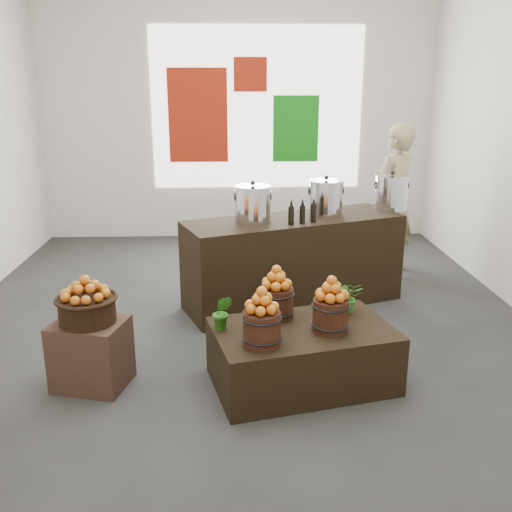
{
  "coord_description": "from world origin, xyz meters",
  "views": [
    {
      "loc": [
        -0.07,
        -5.48,
        2.38
      ],
      "look_at": [
        0.13,
        -0.4,
        0.83
      ],
      "focal_mm": 40.0,
      "sensor_mm": 36.0,
      "label": 1
    }
  ],
  "objects_px": {
    "display_table": "(302,356)",
    "counter": "(294,262)",
    "crate": "(91,354)",
    "wicker_basket": "(87,310)",
    "stock_pot_right": "(391,193)",
    "shopper": "(393,199)",
    "stock_pot_left": "(253,205)",
    "stock_pot_center": "(326,199)"
  },
  "relations": [
    {
      "from": "stock_pot_center",
      "to": "wicker_basket",
      "type": "bearing_deg",
      "value": -139.06
    },
    {
      "from": "display_table",
      "to": "stock_pot_center",
      "type": "distance_m",
      "value": 2.18
    },
    {
      "from": "display_table",
      "to": "stock_pot_right",
      "type": "bearing_deg",
      "value": 46.68
    },
    {
      "from": "stock_pot_right",
      "to": "shopper",
      "type": "height_order",
      "value": "shopper"
    },
    {
      "from": "shopper",
      "to": "counter",
      "type": "bearing_deg",
      "value": 0.45
    },
    {
      "from": "display_table",
      "to": "stock_pot_right",
      "type": "xyz_separation_m",
      "value": [
        1.27,
        2.24,
        0.92
      ]
    },
    {
      "from": "crate",
      "to": "stock_pot_left",
      "type": "relative_size",
      "value": 1.51
    },
    {
      "from": "wicker_basket",
      "to": "display_table",
      "type": "height_order",
      "value": "wicker_basket"
    },
    {
      "from": "crate",
      "to": "display_table",
      "type": "height_order",
      "value": "crate"
    },
    {
      "from": "crate",
      "to": "shopper",
      "type": "height_order",
      "value": "shopper"
    },
    {
      "from": "crate",
      "to": "shopper",
      "type": "xyz_separation_m",
      "value": [
        3.21,
        2.86,
        0.67
      ]
    },
    {
      "from": "shopper",
      "to": "stock_pot_left",
      "type": "bearing_deg",
      "value": -3.32
    },
    {
      "from": "stock_pot_left",
      "to": "shopper",
      "type": "distance_m",
      "value": 2.26
    },
    {
      "from": "crate",
      "to": "stock_pot_left",
      "type": "bearing_deg",
      "value": 49.02
    },
    {
      "from": "counter",
      "to": "stock_pot_center",
      "type": "relative_size",
      "value": 6.47
    },
    {
      "from": "wicker_basket",
      "to": "counter",
      "type": "height_order",
      "value": "counter"
    },
    {
      "from": "stock_pot_right",
      "to": "wicker_basket",
      "type": "bearing_deg",
      "value": -143.59
    },
    {
      "from": "counter",
      "to": "wicker_basket",
      "type": "bearing_deg",
      "value": -157.39
    },
    {
      "from": "crate",
      "to": "stock_pot_left",
      "type": "height_order",
      "value": "stock_pot_left"
    },
    {
      "from": "wicker_basket",
      "to": "stock_pot_left",
      "type": "height_order",
      "value": "stock_pot_left"
    },
    {
      "from": "crate",
      "to": "display_table",
      "type": "bearing_deg",
      "value": -1.27
    },
    {
      "from": "crate",
      "to": "stock_pot_right",
      "type": "height_order",
      "value": "stock_pot_right"
    },
    {
      "from": "wicker_basket",
      "to": "display_table",
      "type": "distance_m",
      "value": 1.76
    },
    {
      "from": "crate",
      "to": "display_table",
      "type": "xyz_separation_m",
      "value": [
        1.71,
        -0.04,
        -0.03
      ]
    },
    {
      "from": "counter",
      "to": "stock_pot_left",
      "type": "distance_m",
      "value": 0.83
    },
    {
      "from": "counter",
      "to": "shopper",
      "type": "relative_size",
      "value": 1.25
    },
    {
      "from": "display_table",
      "to": "stock_pot_left",
      "type": "xyz_separation_m",
      "value": [
        -0.35,
        1.61,
        0.92
      ]
    },
    {
      "from": "display_table",
      "to": "stock_pot_left",
      "type": "bearing_deg",
      "value": 88.46
    },
    {
      "from": "crate",
      "to": "stock_pot_right",
      "type": "distance_m",
      "value": 3.81
    },
    {
      "from": "shopper",
      "to": "stock_pot_center",
      "type": "bearing_deg",
      "value": 5.1
    },
    {
      "from": "counter",
      "to": "stock_pot_left",
      "type": "height_order",
      "value": "stock_pot_left"
    },
    {
      "from": "crate",
      "to": "display_table",
      "type": "relative_size",
      "value": 0.39
    },
    {
      "from": "stock_pot_left",
      "to": "stock_pot_right",
      "type": "bearing_deg",
      "value": 21.23
    },
    {
      "from": "crate",
      "to": "shopper",
      "type": "distance_m",
      "value": 4.35
    },
    {
      "from": "stock_pot_center",
      "to": "stock_pot_right",
      "type": "relative_size",
      "value": 1.0
    },
    {
      "from": "crate",
      "to": "wicker_basket",
      "type": "distance_m",
      "value": 0.38
    },
    {
      "from": "display_table",
      "to": "counter",
      "type": "relative_size",
      "value": 0.6
    },
    {
      "from": "stock_pot_center",
      "to": "stock_pot_right",
      "type": "xyz_separation_m",
      "value": [
        0.81,
        0.31,
        0.0
      ]
    },
    {
      "from": "display_table",
      "to": "stock_pot_left",
      "type": "distance_m",
      "value": 1.88
    },
    {
      "from": "stock_pot_right",
      "to": "shopper",
      "type": "xyz_separation_m",
      "value": [
        0.22,
        0.66,
        -0.21
      ]
    },
    {
      "from": "wicker_basket",
      "to": "shopper",
      "type": "distance_m",
      "value": 4.31
    },
    {
      "from": "crate",
      "to": "counter",
      "type": "distance_m",
      "value": 2.53
    }
  ]
}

